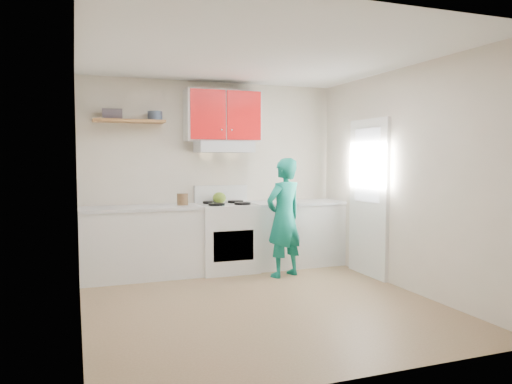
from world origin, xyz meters
name	(u,v)px	position (x,y,z in m)	size (l,w,h in m)	color
floor	(261,303)	(0.00, 0.00, 0.00)	(3.80, 3.80, 0.00)	brown
ceiling	(261,55)	(0.00, 0.00, 2.60)	(3.60, 3.80, 0.04)	white
back_wall	(213,175)	(0.00, 1.90, 1.30)	(3.60, 0.04, 2.60)	beige
front_wall	(360,194)	(0.00, -1.90, 1.30)	(3.60, 0.04, 2.60)	beige
left_wall	(78,185)	(-1.80, 0.00, 1.30)	(0.04, 3.80, 2.60)	beige
right_wall	(404,179)	(1.80, 0.00, 1.30)	(0.04, 3.80, 2.60)	beige
door	(368,198)	(1.78, 0.70, 1.02)	(0.05, 0.85, 2.05)	white
door_glass	(367,165)	(1.75, 0.70, 1.45)	(0.01, 0.55, 0.95)	white
counter_left	(141,243)	(-1.04, 1.60, 0.45)	(1.52, 0.60, 0.90)	silver
counter_right	(295,234)	(1.14, 1.60, 0.45)	(1.32, 0.60, 0.90)	silver
stove	(227,238)	(0.10, 1.57, 0.46)	(0.76, 0.65, 0.92)	white
range_hood	(224,147)	(0.10, 1.68, 1.70)	(0.76, 0.44, 0.15)	silver
upper_cabinets	(223,116)	(0.10, 1.73, 2.12)	(1.02, 0.33, 0.70)	#B00F0F
shelf	(129,121)	(-1.15, 1.75, 2.02)	(0.90, 0.30, 0.04)	brown
books	(112,114)	(-1.36, 1.72, 2.10)	(0.24, 0.18, 0.13)	#3E363D
tin	(155,116)	(-0.82, 1.75, 2.10)	(0.19, 0.19, 0.12)	#333D4C
kettle	(219,198)	(0.03, 1.67, 1.00)	(0.18, 0.18, 0.16)	#597520
crock	(183,200)	(-0.50, 1.60, 0.99)	(0.15, 0.15, 0.18)	brown
cutting_board	(289,203)	(1.01, 1.54, 0.91)	(0.31, 0.23, 0.02)	olive
silicone_mat	(314,202)	(1.44, 1.59, 0.90)	(0.29, 0.24, 0.01)	red
person	(284,218)	(0.71, 1.02, 0.77)	(0.56, 0.37, 1.54)	#0C705D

